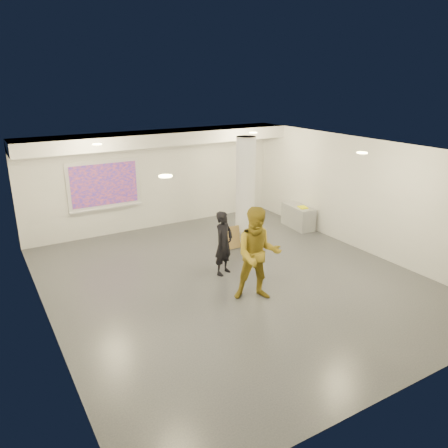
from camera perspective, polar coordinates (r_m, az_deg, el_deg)
floor at (r=10.22m, az=1.15°, el=-7.28°), size 8.00×9.00×0.01m
ceiling at (r=9.31m, az=1.27°, el=9.57°), size 8.00×9.00×0.01m
wall_back at (r=13.56m, az=-8.90°, el=5.78°), size 8.00×0.01×3.00m
wall_front at (r=6.58m, az=22.62°, el=-9.73°), size 8.00×0.01×3.00m
wall_left at (r=8.39m, az=-22.75°, el=-3.58°), size 0.01×9.00×3.00m
wall_right at (r=12.17m, az=17.47°, el=3.66°), size 0.01×9.00×3.00m
soffit_band at (r=12.82m, az=-8.25°, el=11.08°), size 8.00×1.10×0.36m
downlight_nw at (r=10.74m, az=-16.26°, el=9.96°), size 0.22×0.22×0.02m
downlight_ne at (r=12.58m, az=3.84°, el=11.82°), size 0.22×0.22×0.02m
downlight_sw at (r=7.00m, az=-7.65°, el=6.22°), size 0.22×0.22×0.02m
downlight_se at (r=9.58m, az=17.60°, el=8.86°), size 0.22×0.22×0.02m
column at (r=11.89m, az=2.80°, el=4.18°), size 0.52×0.52×3.00m
projection_screen at (r=13.02m, az=-15.38°, el=4.93°), size 2.10×0.13×1.42m
credenza at (r=13.77m, az=9.65°, el=0.97°), size 0.61×1.23×0.69m
postit_pad at (r=13.49m, az=10.26°, el=2.17°), size 0.29×0.35×0.03m
cardboard_back at (r=12.03m, az=1.66°, el=-1.65°), size 0.57×0.27×0.60m
cardboard_front at (r=11.89m, az=0.82°, el=-1.83°), size 0.57×0.21×0.62m
woman at (r=10.23m, az=-0.04°, el=-2.52°), size 0.67×0.57×1.54m
man at (r=9.04m, az=4.44°, el=-3.96°), size 1.21×1.11×2.00m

